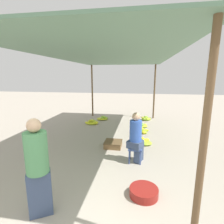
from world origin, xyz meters
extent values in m
cylinder|color=brown|center=(1.62, 0.30, 1.36)|extent=(0.08, 0.08, 2.72)
cylinder|color=brown|center=(-1.62, 7.50, 1.36)|extent=(0.08, 0.08, 2.72)
cylinder|color=brown|center=(1.62, 7.50, 1.36)|extent=(0.08, 0.08, 2.72)
cube|color=#567A60|center=(0.00, 3.90, 2.74)|extent=(3.64, 7.60, 0.04)
cube|color=#384766|center=(-0.55, 0.64, 0.37)|extent=(0.40, 0.34, 0.73)
cylinder|color=#4C8C59|center=(-0.55, 0.64, 1.05)|extent=(0.45, 0.45, 0.64)
sphere|color=tan|center=(-0.55, 0.64, 1.47)|extent=(0.21, 0.21, 0.21)
cube|color=#384C84|center=(0.86, 2.61, 0.37)|extent=(0.34, 0.34, 0.04)
cylinder|color=#384C84|center=(0.72, 2.48, 0.18)|extent=(0.04, 0.04, 0.35)
cylinder|color=#384C84|center=(0.99, 2.48, 0.18)|extent=(0.04, 0.04, 0.35)
cylinder|color=#384C84|center=(0.72, 2.75, 0.18)|extent=(0.04, 0.04, 0.35)
cylinder|color=#384C84|center=(0.99, 2.75, 0.18)|extent=(0.04, 0.04, 0.35)
cube|color=#384766|center=(0.95, 2.65, 0.20)|extent=(0.25, 0.34, 0.39)
cube|color=#384766|center=(0.86, 2.61, 0.48)|extent=(0.45, 0.45, 0.18)
cylinder|color=#3359B2|center=(0.86, 2.61, 0.83)|extent=(0.39, 0.39, 0.52)
sphere|color=tan|center=(0.86, 2.61, 1.19)|extent=(0.20, 0.20, 0.20)
cylinder|color=maroon|center=(1.07, 1.33, 0.08)|extent=(0.53, 0.53, 0.16)
ellipsoid|color=yellow|center=(-1.02, 5.94, 0.06)|extent=(0.23, 0.25, 0.12)
ellipsoid|color=yellow|center=(-1.17, 6.08, 0.05)|extent=(0.29, 0.19, 0.10)
ellipsoid|color=#83B935|center=(-1.15, 6.08, 0.06)|extent=(0.30, 0.25, 0.11)
ellipsoid|color=yellow|center=(-1.41, 5.84, 0.06)|extent=(0.34, 0.28, 0.12)
ellipsoid|color=yellow|center=(-1.24, 5.86, 0.17)|extent=(0.29, 0.32, 0.10)
ellipsoid|color=#B5CD2C|center=(-1.24, 6.11, 0.06)|extent=(0.37, 0.28, 0.13)
ellipsoid|color=yellow|center=(-1.07, 5.82, 0.06)|extent=(0.31, 0.18, 0.12)
ellipsoid|color=#CDD627|center=(-1.22, 5.89, 0.05)|extent=(0.55, 0.48, 0.10)
ellipsoid|color=#BACF2B|center=(-0.85, 6.96, 0.05)|extent=(0.34, 0.15, 0.11)
ellipsoid|color=#87BA34|center=(-0.81, 6.74, 0.12)|extent=(0.28, 0.24, 0.13)
ellipsoid|color=#7CB636|center=(-0.92, 6.74, 0.12)|extent=(0.11, 0.33, 0.11)
ellipsoid|color=#83B935|center=(-0.71, 6.80, 0.05)|extent=(0.11, 0.24, 0.11)
ellipsoid|color=#A1C52F|center=(-0.89, 6.87, 0.12)|extent=(0.30, 0.22, 0.10)
ellipsoid|color=#BCD02A|center=(-0.89, 6.81, 0.10)|extent=(0.29, 0.24, 0.11)
ellipsoid|color=#CDD627|center=(-0.92, 6.74, 0.05)|extent=(0.56, 0.49, 0.10)
ellipsoid|color=#A6C72E|center=(1.37, 6.94, 0.07)|extent=(0.31, 0.34, 0.13)
ellipsoid|color=#8FBE32|center=(1.24, 6.96, 0.16)|extent=(0.29, 0.28, 0.11)
ellipsoid|color=#B2CC2C|center=(1.19, 7.04, 0.14)|extent=(0.12, 0.26, 0.11)
ellipsoid|color=#A6C72E|center=(1.22, 6.91, 0.11)|extent=(0.28, 0.32, 0.13)
ellipsoid|color=#90BE32|center=(1.16, 6.90, 0.10)|extent=(0.19, 0.31, 0.10)
ellipsoid|color=yellow|center=(1.08, 7.02, 0.11)|extent=(0.19, 0.26, 0.09)
ellipsoid|color=#93BF32|center=(1.22, 6.97, 0.05)|extent=(0.40, 0.35, 0.10)
ellipsoid|color=#9CC330|center=(0.99, 5.92, 0.07)|extent=(0.34, 0.20, 0.14)
ellipsoid|color=#BED02A|center=(1.09, 5.89, 0.06)|extent=(0.31, 0.19, 0.11)
ellipsoid|color=#77B437|center=(1.05, 5.78, 0.11)|extent=(0.20, 0.29, 0.11)
ellipsoid|color=#BDD02A|center=(1.18, 5.88, 0.06)|extent=(0.21, 0.31, 0.12)
ellipsoid|color=#B2CC2C|center=(1.04, 5.77, 0.05)|extent=(0.48, 0.42, 0.10)
ellipsoid|color=#C3D229|center=(1.05, 3.86, 0.09)|extent=(0.22, 0.15, 0.14)
ellipsoid|color=#A3C52F|center=(1.09, 4.00, 0.06)|extent=(0.32, 0.34, 0.11)
ellipsoid|color=yellow|center=(1.18, 3.95, 0.09)|extent=(0.27, 0.26, 0.14)
ellipsoid|color=yellow|center=(1.06, 3.90, 0.13)|extent=(0.18, 0.26, 0.14)
ellipsoid|color=#A2C52F|center=(1.13, 3.84, 0.05)|extent=(0.46, 0.40, 0.10)
ellipsoid|color=yellow|center=(0.99, 5.04, 0.08)|extent=(0.30, 0.35, 0.10)
ellipsoid|color=#A1C52F|center=(0.99, 5.04, 0.12)|extent=(0.34, 0.15, 0.09)
ellipsoid|color=#CCD628|center=(1.14, 5.12, 0.06)|extent=(0.34, 0.12, 0.12)
ellipsoid|color=#A0C430|center=(1.14, 4.89, 0.05)|extent=(0.26, 0.24, 0.10)
ellipsoid|color=#ABC92E|center=(1.00, 5.07, 0.09)|extent=(0.29, 0.18, 0.10)
ellipsoid|color=yellow|center=(0.98, 5.01, 0.15)|extent=(0.28, 0.21, 0.11)
ellipsoid|color=yellow|center=(1.10, 4.88, 0.06)|extent=(0.16, 0.22, 0.12)
ellipsoid|color=#7DB636|center=(1.00, 5.04, 0.05)|extent=(0.46, 0.41, 0.10)
cube|color=brown|center=(0.16, 3.46, 0.08)|extent=(0.51, 0.51, 0.16)
cube|color=brown|center=(0.16, 3.46, 0.17)|extent=(0.53, 0.53, 0.02)
camera|label=1|loc=(0.95, -1.56, 2.17)|focal=28.00mm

